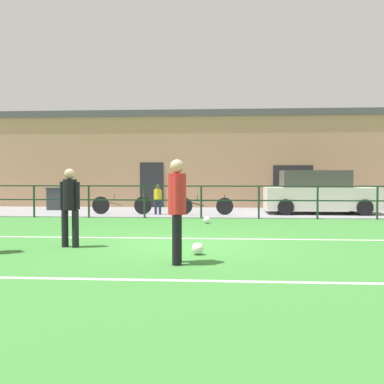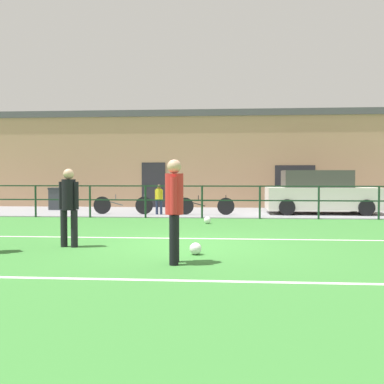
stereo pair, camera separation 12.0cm
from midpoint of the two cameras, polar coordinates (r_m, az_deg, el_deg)
ground at (r=9.54m, az=-0.90°, el=-7.01°), size 60.00×44.00×0.04m
field_line_touchline at (r=10.55m, az=-0.43°, el=-6.00°), size 36.00×0.11×0.00m
field_line_hash at (r=6.43m, az=-3.31°, el=-11.29°), size 36.00×0.11×0.00m
pavement_strip at (r=17.96m, az=1.37°, el=-2.61°), size 48.00×5.00×0.02m
perimeter_fence at (r=15.42m, az=0.97°, el=-0.64°), size 36.07×0.07×1.15m
clubhouse_facade at (r=21.61m, az=1.81°, el=4.20°), size 28.00×2.56×4.53m
player_goalkeeper at (r=9.55m, az=-15.81°, el=-1.34°), size 0.44×0.29×1.64m
player_striker at (r=7.48m, az=-2.40°, el=-1.63°), size 0.31×0.48×1.77m
soccer_ball_match at (r=8.42m, az=0.32°, el=-7.31°), size 0.23×0.23×0.23m
soccer_ball_spare at (r=13.78m, az=1.68°, el=-3.64°), size 0.21×0.21×0.21m
spectator_child at (r=16.77m, az=-4.64°, el=-0.72°), size 0.31×0.20×1.13m
parked_car_red at (r=17.80m, az=15.81°, el=-0.16°), size 4.21×1.83×1.67m
bicycle_parked_0 at (r=16.64m, az=1.37°, el=-1.79°), size 2.18×0.04×0.74m
bicycle_parked_1 at (r=17.07m, az=-9.26°, el=-1.67°), size 2.30×0.04×0.76m
trash_bin_0 at (r=19.91m, az=-17.36°, el=-0.82°), size 0.64×0.54×0.96m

